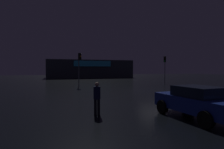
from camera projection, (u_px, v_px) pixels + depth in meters
name	position (u px, v px, depth m)	size (l,w,h in m)	color
ground_plane	(152.00, 91.00, 18.54)	(120.00, 120.00, 0.00)	black
store_building	(89.00, 69.00, 50.09)	(21.94, 10.00, 4.64)	#33383D
traffic_signal_main	(165.00, 63.00, 27.31)	(0.41, 0.43, 4.17)	#595B60
traffic_signal_opposite	(80.00, 61.00, 23.23)	(0.42, 0.43, 4.29)	#595B60
car_near	(196.00, 101.00, 8.33)	(2.14, 4.05, 1.46)	navy
pedestrian	(97.00, 96.00, 8.90)	(0.39, 0.39, 1.60)	black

